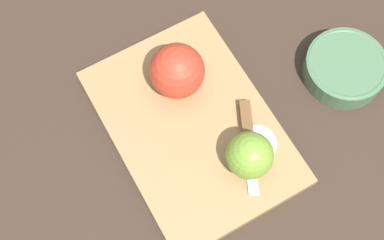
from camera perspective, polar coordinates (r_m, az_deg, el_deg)
The scene contains 7 objects.
ground_plane at distance 0.87m, azimuth 0.00°, elevation -0.98°, with size 4.00×4.00×0.00m, color #38281E.
cutting_board at distance 0.86m, azimuth 0.00°, elevation -0.74°, with size 0.36×0.25×0.02m.
apple_half_left at distance 0.84m, azimuth -1.61°, elevation 5.23°, with size 0.09×0.09×0.09m.
apple_half_right at distance 0.80m, azimuth 6.14°, elevation -3.75°, with size 0.07×0.07×0.07m.
knife at distance 0.85m, azimuth 5.89°, elevation -0.95°, with size 0.14×0.08×0.02m.
apple_slice at distance 0.84m, azimuth 6.94°, elevation -2.51°, with size 0.06×0.06×0.01m.
bowl at distance 0.93m, azimuth 16.02°, elevation 5.40°, with size 0.14×0.14×0.04m.
Camera 1 is at (0.27, -0.15, 0.81)m, focal length 50.00 mm.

